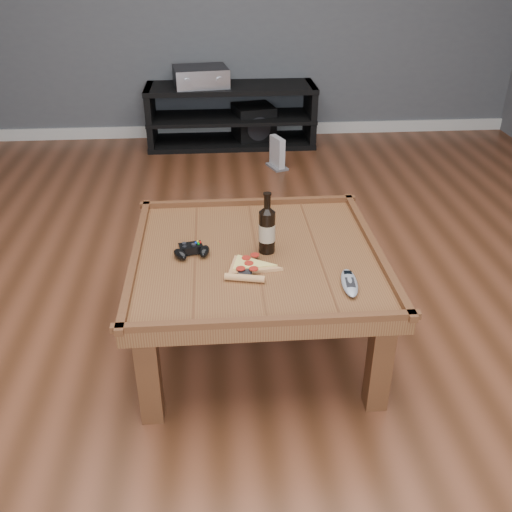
{
  "coord_description": "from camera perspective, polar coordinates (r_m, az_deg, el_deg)",
  "views": [
    {
      "loc": [
        -0.16,
        -2.01,
        1.58
      ],
      "look_at": [
        -0.01,
        -0.14,
        0.52
      ],
      "focal_mm": 40.0,
      "sensor_mm": 36.0,
      "label": 1
    }
  ],
  "objects": [
    {
      "name": "av_receiver",
      "position": [
        4.86,
        -5.55,
        17.43
      ],
      "size": [
        0.47,
        0.41,
        0.15
      ],
      "rotation": [
        0.0,
        0.0,
        0.14
      ],
      "color": "black",
      "rests_on": "media_console"
    },
    {
      "name": "media_console",
      "position": [
        4.95,
        -2.49,
        13.83
      ],
      "size": [
        1.4,
        0.45,
        0.5
      ],
      "color": "black",
      "rests_on": "ground"
    },
    {
      "name": "beer_bottle",
      "position": [
        2.28,
        1.11,
        2.76
      ],
      "size": [
        0.07,
        0.07,
        0.26
      ],
      "color": "black",
      "rests_on": "coffee_table"
    },
    {
      "name": "smartphone",
      "position": [
        2.19,
        -1.17,
        -1.35
      ],
      "size": [
        0.06,
        0.11,
        0.01
      ],
      "rotation": [
        0.0,
        0.0,
        -0.05
      ],
      "color": "black",
      "rests_on": "coffee_table"
    },
    {
      "name": "ground",
      "position": [
        2.56,
        0.06,
        -8.56
      ],
      "size": [
        6.0,
        6.0,
        0.0
      ],
      "primitive_type": "plane",
      "color": "#472514",
      "rests_on": "ground"
    },
    {
      "name": "coffee_table",
      "position": [
        2.34,
        0.07,
        -1.0
      ],
      "size": [
        1.03,
        1.03,
        0.48
      ],
      "color": "#593019",
      "rests_on": "ground"
    },
    {
      "name": "game_console",
      "position": [
        4.44,
        2.13,
        10.16
      ],
      "size": [
        0.17,
        0.22,
        0.24
      ],
      "rotation": [
        0.0,
        0.0,
        0.36
      ],
      "color": "slate",
      "rests_on": "ground"
    },
    {
      "name": "remote_control",
      "position": [
        2.12,
        9.32,
        -2.64
      ],
      "size": [
        0.08,
        0.2,
        0.03
      ],
      "rotation": [
        0.0,
        0.0,
        -0.09
      ],
      "color": "gray",
      "rests_on": "coffee_table"
    },
    {
      "name": "pizza_slice",
      "position": [
        2.2,
        -0.78,
        -1.14
      ],
      "size": [
        0.22,
        0.3,
        0.03
      ],
      "rotation": [
        0.0,
        0.0,
        -0.22
      ],
      "color": "tan",
      "rests_on": "coffee_table"
    },
    {
      "name": "baseboard",
      "position": [
        5.23,
        -2.55,
        12.47
      ],
      "size": [
        5.0,
        0.02,
        0.1
      ],
      "primitive_type": "cube",
      "color": "silver",
      "rests_on": "ground"
    },
    {
      "name": "subwoofer",
      "position": [
        5.03,
        -0.24,
        13.08
      ],
      "size": [
        0.38,
        0.38,
        0.32
      ],
      "rotation": [
        0.0,
        0.0,
        0.23
      ],
      "color": "black",
      "rests_on": "ground"
    },
    {
      "name": "game_controller",
      "position": [
        2.3,
        -6.45,
        0.53
      ],
      "size": [
        0.16,
        0.12,
        0.04
      ],
      "rotation": [
        0.0,
        0.0,
        0.2
      ],
      "color": "black",
      "rests_on": "coffee_table"
    }
  ]
}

